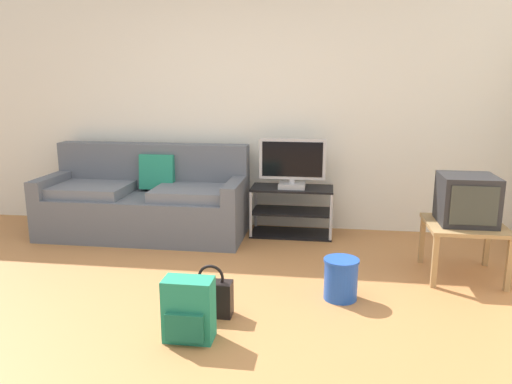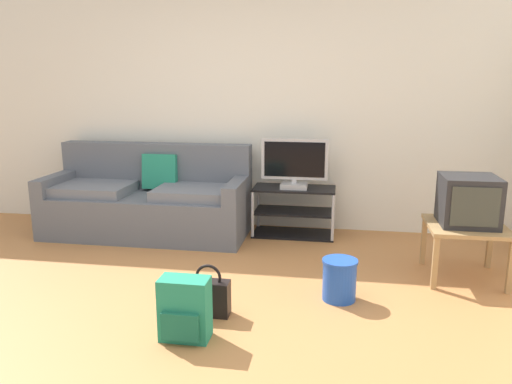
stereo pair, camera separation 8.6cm
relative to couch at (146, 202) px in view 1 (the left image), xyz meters
name	(u,v)px [view 1 (the left image)]	position (x,y,z in m)	size (l,w,h in m)	color
ground_plane	(168,332)	(0.85, -1.94, -0.35)	(9.00, 9.80, 0.02)	#B27542
wall_back	(236,100)	(0.85, 0.51, 1.01)	(9.00, 0.10, 2.70)	silver
couch	(146,202)	(0.00, 0.00, 0.00)	(2.04, 0.84, 0.90)	#565B66
tv_stand	(292,211)	(1.48, 0.18, -0.09)	(0.82, 0.40, 0.49)	black
flat_tv	(292,164)	(1.48, 0.16, 0.40)	(0.66, 0.22, 0.50)	#B2B2B7
side_table	(464,231)	(2.92, -0.73, 0.05)	(0.59, 0.59, 0.44)	#9E7A4C
crt_tv	(467,199)	(2.92, -0.72, 0.30)	(0.42, 0.42, 0.39)	#232326
backpack	(189,310)	(1.02, -2.03, -0.14)	(0.30, 0.24, 0.39)	#238466
handbag	(211,297)	(1.08, -1.69, -0.20)	(0.28, 0.13, 0.36)	black
cleaning_bucket	(341,278)	(1.95, -1.31, -0.17)	(0.25, 0.25, 0.30)	blue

